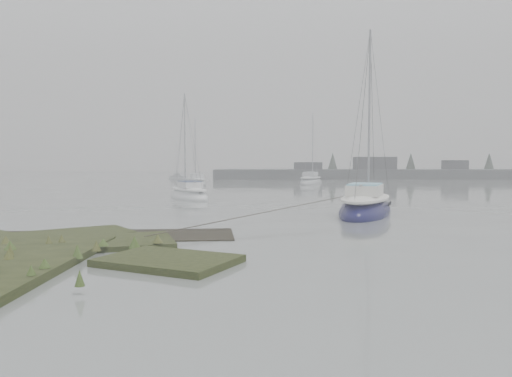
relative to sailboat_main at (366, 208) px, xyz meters
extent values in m
plane|color=slate|center=(-8.48, 18.02, -0.33)|extent=(160.00, 160.00, 0.00)
cube|color=#4C4F51|center=(17.52, 50.02, 0.27)|extent=(60.00, 8.00, 1.60)
cube|color=#424247|center=(1.52, 49.02, 1.07)|extent=(4.00, 3.00, 2.20)
cube|color=#424247|center=(11.52, 49.02, 1.47)|extent=(6.00, 3.00, 3.00)
cube|color=#424247|center=(23.52, 49.02, 1.22)|extent=(3.00, 3.00, 2.50)
cone|color=#384238|center=(5.52, 51.02, 1.87)|extent=(2.00, 2.00, 3.50)
cone|color=#384238|center=(17.52, 51.02, 1.87)|extent=(2.00, 2.00, 3.50)
cone|color=#384238|center=(29.52, 51.02, 1.87)|extent=(2.00, 2.00, 3.50)
ellipsoid|color=#0E0D3B|center=(0.01, 0.02, -0.20)|extent=(4.84, 7.86, 1.81)
ellipsoid|color=silver|center=(0.01, 0.02, 0.53)|extent=(4.05, 6.79, 0.51)
cube|color=silver|center=(-0.10, -0.29, 0.97)|extent=(2.37, 2.95, 0.53)
cube|color=#81C3DC|center=(-0.10, -0.29, 1.27)|extent=(2.20, 2.71, 0.09)
cylinder|color=#939399|center=(0.33, 0.92, 5.17)|extent=(0.12, 0.12, 8.53)
cylinder|color=#939399|center=(-0.18, -0.49, 1.27)|extent=(1.10, 2.84, 0.10)
ellipsoid|color=white|center=(-10.80, 10.58, -0.22)|extent=(4.51, 6.18, 1.45)
ellipsoid|color=white|center=(-10.80, 10.58, 0.35)|extent=(3.81, 5.32, 0.41)
cube|color=white|center=(-10.68, 10.36, 0.71)|extent=(2.08, 2.40, 0.43)
cube|color=navy|center=(-10.68, 10.36, 0.95)|extent=(1.93, 2.21, 0.07)
cylinder|color=#939399|center=(-11.16, 11.26, 4.06)|extent=(0.09, 0.09, 6.81)
cylinder|color=#939399|center=(-10.60, 10.21, 0.95)|extent=(1.18, 2.14, 0.08)
ellipsoid|color=#AAAEB2|center=(-12.82, 30.42, -0.23)|extent=(3.52, 6.18, 1.43)
ellipsoid|color=white|center=(-12.82, 30.42, 0.34)|extent=(2.93, 5.35, 0.40)
cube|color=white|center=(-12.75, 30.18, 0.70)|extent=(1.78, 2.29, 0.42)
cube|color=#B1B5BC|center=(-12.75, 30.18, 0.93)|extent=(1.65, 2.10, 0.07)
cylinder|color=#939399|center=(-13.04, 31.14, 4.00)|extent=(0.09, 0.09, 6.71)
cylinder|color=#939399|center=(-12.70, 30.02, 0.93)|extent=(0.74, 2.28, 0.08)
ellipsoid|color=#B3B6BD|center=(0.42, 33.23, -0.22)|extent=(4.23, 6.79, 1.57)
ellipsoid|color=silver|center=(0.42, 33.23, 0.41)|extent=(3.54, 5.87, 0.44)
cube|color=silver|center=(0.32, 32.97, 0.80)|extent=(2.07, 2.56, 0.46)
cube|color=#ADB3B9|center=(0.32, 32.97, 1.06)|extent=(1.91, 2.35, 0.07)
cylinder|color=#939399|center=(0.70, 34.01, 4.42)|extent=(0.10, 0.10, 7.38)
cylinder|color=#939399|center=(0.26, 32.80, 1.06)|extent=(0.97, 2.45, 0.08)
ellipsoid|color=#ACB3B6|center=(-17.56, 46.68, -0.25)|extent=(4.15, 3.93, 1.05)
ellipsoid|color=silver|center=(-17.56, 46.68, 0.17)|extent=(3.55, 3.35, 0.30)
cube|color=silver|center=(-17.42, 46.56, 0.42)|extent=(1.71, 1.67, 0.31)
cube|color=silver|center=(-17.42, 46.56, 0.60)|extent=(1.58, 1.55, 0.05)
cylinder|color=#939399|center=(-17.97, 47.05, 2.84)|extent=(0.07, 0.07, 4.92)
cylinder|color=#939399|center=(-17.33, 46.48, 0.60)|extent=(1.32, 1.19, 0.06)
camera|label=1|loc=(-5.43, -25.97, 2.53)|focal=35.00mm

